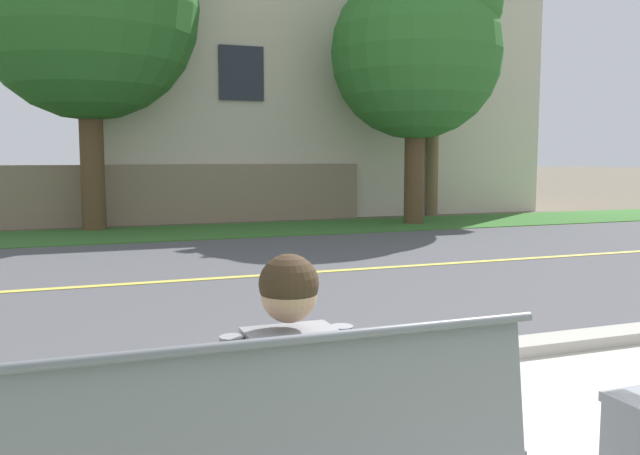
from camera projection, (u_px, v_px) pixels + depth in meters
ground_plane at (219, 261)px, 10.23m from camera, size 140.00×140.00×0.00m
curb_edge at (371, 365)px, 4.95m from camera, size 44.00×0.30×0.11m
street_asphalt at (241, 277)px, 8.83m from camera, size 52.00×8.00×0.01m
road_centre_line at (241, 277)px, 8.83m from camera, size 48.00×0.14×0.01m
far_verge_grass at (180, 232)px, 13.94m from camera, size 48.00×2.80×0.02m
seated_person_grey at (282, 397)px, 2.59m from camera, size 0.52×0.68×1.25m
shade_tree_left at (423, 40)px, 15.38m from camera, size 3.98×3.98×6.57m
garden_wall at (92, 196)px, 15.15m from camera, size 13.00×0.36×1.40m
house_across_street at (305, 89)px, 19.95m from camera, size 13.03×6.91×7.12m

